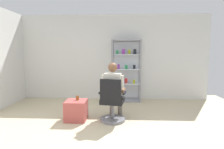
% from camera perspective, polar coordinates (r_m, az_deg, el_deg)
% --- Properties ---
extents(ground_plane, '(7.20, 7.20, 0.00)m').
position_cam_1_polar(ground_plane, '(3.45, -1.52, -19.19)').
color(ground_plane, '#C6B793').
extents(back_wall, '(6.00, 0.10, 2.70)m').
position_cam_1_polar(back_wall, '(6.11, 0.52, 5.19)').
color(back_wall, silver).
rests_on(back_wall, ground).
extents(display_cabinet_main, '(0.90, 0.45, 1.90)m').
position_cam_1_polar(display_cabinet_main, '(5.89, 4.32, 1.37)').
color(display_cabinet_main, gray).
rests_on(display_cabinet_main, ground).
extents(office_chair, '(0.60, 0.56, 0.96)m').
position_cam_1_polar(office_chair, '(4.13, 0.04, -8.95)').
color(office_chair, slate).
rests_on(office_chair, ground).
extents(seated_shopkeeper, '(0.53, 0.60, 1.29)m').
position_cam_1_polar(seated_shopkeeper, '(4.22, 0.50, -4.19)').
color(seated_shopkeeper, slate).
rests_on(seated_shopkeeper, ground).
extents(storage_crate, '(0.46, 0.46, 0.44)m').
position_cam_1_polar(storage_crate, '(4.36, -10.79, -10.59)').
color(storage_crate, '#B24C47').
rests_on(storage_crate, ground).
extents(tea_glass, '(0.07, 0.07, 0.10)m').
position_cam_1_polar(tea_glass, '(4.34, -10.42, -6.96)').
color(tea_glass, brown).
rests_on(tea_glass, storage_crate).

